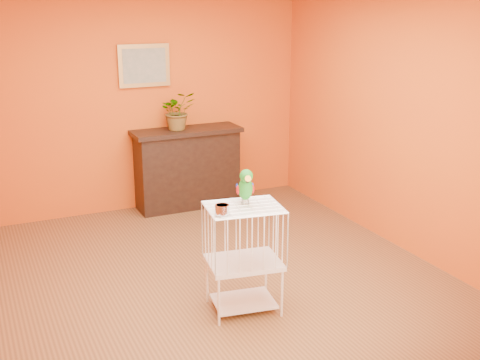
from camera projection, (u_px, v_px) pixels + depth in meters
name	position (u px, v px, depth m)	size (l,w,h in m)	color
ground	(219.00, 276.00, 5.65)	(4.50, 4.50, 0.00)	brown
room_shell	(218.00, 110.00, 5.19)	(4.50, 4.50, 4.50)	#C44812
console_cabinet	(187.00, 168.00, 7.43)	(1.33, 0.48, 0.99)	black
potted_plant	(178.00, 115.00, 7.19)	(0.42, 0.46, 0.36)	#26722D
framed_picture	(144.00, 66.00, 7.07)	(0.62, 0.04, 0.50)	#AC803D
birdcage	(244.00, 257.00, 4.92)	(0.65, 0.54, 0.91)	white
feed_cup	(222.00, 210.00, 4.60)	(0.11, 0.11, 0.08)	silver
parrot	(246.00, 186.00, 4.81)	(0.16, 0.27, 0.30)	#59544C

